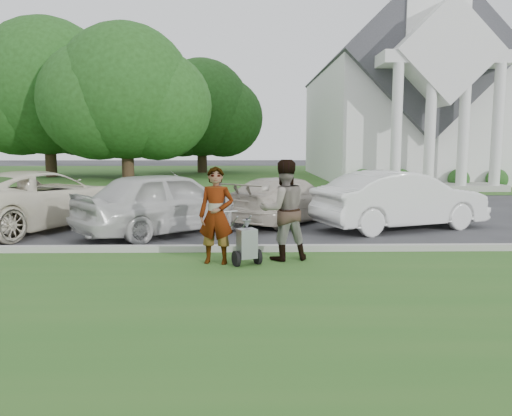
{
  "coord_description": "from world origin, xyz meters",
  "views": [
    {
      "loc": [
        -0.49,
        -9.84,
        2.29
      ],
      "look_at": [
        -0.3,
        0.0,
        1.02
      ],
      "focal_mm": 35.0,
      "sensor_mm": 36.0,
      "label": 1
    }
  ],
  "objects_px": {
    "parking_meter_near": "(223,218)",
    "car_d": "(401,200)",
    "person_right": "(284,211)",
    "tree_left": "(126,98)",
    "tree_back": "(201,112)",
    "striping_cart": "(247,244)",
    "church": "(392,87)",
    "car_a": "(40,199)",
    "car_c": "(286,200)",
    "tree_far": "(47,93)",
    "car_b": "(169,202)",
    "person_left": "(216,216)"
  },
  "relations": [
    {
      "from": "parking_meter_near",
      "to": "car_d",
      "type": "relative_size",
      "value": 0.26
    },
    {
      "from": "car_a",
      "to": "car_b",
      "type": "xyz_separation_m",
      "value": [
        3.67,
        -0.99,
        0.02
      ]
    },
    {
      "from": "tree_back",
      "to": "striping_cart",
      "type": "bearing_deg",
      "value": -83.43
    },
    {
      "from": "car_a",
      "to": "car_d",
      "type": "bearing_deg",
      "value": -157.02
    },
    {
      "from": "parking_meter_near",
      "to": "tree_left",
      "type": "bearing_deg",
      "value": 107.88
    },
    {
      "from": "car_a",
      "to": "car_c",
      "type": "bearing_deg",
      "value": -148.17
    },
    {
      "from": "parking_meter_near",
      "to": "car_c",
      "type": "xyz_separation_m",
      "value": [
        1.62,
        4.47,
        -0.13
      ]
    },
    {
      "from": "church",
      "to": "striping_cart",
      "type": "xyz_separation_m",
      "value": [
        -9.49,
        -23.74,
        -5.53
      ]
    },
    {
      "from": "church",
      "to": "tree_back",
      "type": "bearing_deg",
      "value": 152.15
    },
    {
      "from": "tree_left",
      "to": "car_a",
      "type": "height_order",
      "value": "tree_left"
    },
    {
      "from": "person_left",
      "to": "car_c",
      "type": "relative_size",
      "value": 0.41
    },
    {
      "from": "striping_cart",
      "to": "car_d",
      "type": "height_order",
      "value": "car_d"
    },
    {
      "from": "tree_back",
      "to": "striping_cart",
      "type": "distance_m",
      "value": 31.12
    },
    {
      "from": "tree_left",
      "to": "tree_far",
      "type": "relative_size",
      "value": 0.91
    },
    {
      "from": "tree_back",
      "to": "parking_meter_near",
      "type": "relative_size",
      "value": 7.66
    },
    {
      "from": "tree_far",
      "to": "tree_back",
      "type": "xyz_separation_m",
      "value": [
        10.0,
        5.0,
        -0.97
      ]
    },
    {
      "from": "church",
      "to": "tree_far",
      "type": "xyz_separation_m",
      "value": [
        -23.01,
        1.87,
        -0.25
      ]
    },
    {
      "from": "tree_back",
      "to": "parking_meter_near",
      "type": "height_order",
      "value": "tree_back"
    },
    {
      "from": "person_right",
      "to": "parking_meter_near",
      "type": "bearing_deg",
      "value": -28.57
    },
    {
      "from": "church",
      "to": "striping_cart",
      "type": "relative_size",
      "value": 22.05
    },
    {
      "from": "tree_left",
      "to": "car_c",
      "type": "distance_m",
      "value": 19.95
    },
    {
      "from": "person_left",
      "to": "car_a",
      "type": "distance_m",
      "value": 6.66
    },
    {
      "from": "tree_left",
      "to": "tree_back",
      "type": "bearing_deg",
      "value": 63.43
    },
    {
      "from": "car_b",
      "to": "car_c",
      "type": "bearing_deg",
      "value": -100.28
    },
    {
      "from": "tree_far",
      "to": "car_c",
      "type": "distance_m",
      "value": 25.63
    },
    {
      "from": "church",
      "to": "person_left",
      "type": "bearing_deg",
      "value": -113.08
    },
    {
      "from": "striping_cart",
      "to": "car_b",
      "type": "height_order",
      "value": "car_b"
    },
    {
      "from": "tree_left",
      "to": "tree_back",
      "type": "distance_m",
      "value": 8.95
    },
    {
      "from": "person_left",
      "to": "car_b",
      "type": "relative_size",
      "value": 0.39
    },
    {
      "from": "car_b",
      "to": "car_d",
      "type": "height_order",
      "value": "car_b"
    },
    {
      "from": "car_b",
      "to": "car_d",
      "type": "distance_m",
      "value": 6.17
    },
    {
      "from": "striping_cart",
      "to": "car_b",
      "type": "relative_size",
      "value": 0.23
    },
    {
      "from": "striping_cart",
      "to": "car_d",
      "type": "distance_m",
      "value": 5.8
    },
    {
      "from": "car_a",
      "to": "car_c",
      "type": "xyz_separation_m",
      "value": [
        6.81,
        0.78,
        -0.13
      ]
    },
    {
      "from": "car_b",
      "to": "car_c",
      "type": "relative_size",
      "value": 1.04
    },
    {
      "from": "tree_left",
      "to": "car_c",
      "type": "height_order",
      "value": "tree_left"
    },
    {
      "from": "tree_left",
      "to": "car_b",
      "type": "distance_m",
      "value": 20.41
    },
    {
      "from": "church",
      "to": "car_c",
      "type": "relative_size",
      "value": 5.29
    },
    {
      "from": "striping_cart",
      "to": "tree_back",
      "type": "bearing_deg",
      "value": 73.04
    },
    {
      "from": "tree_far",
      "to": "car_a",
      "type": "distance_m",
      "value": 23.12
    },
    {
      "from": "car_a",
      "to": "car_b",
      "type": "bearing_deg",
      "value": -169.78
    },
    {
      "from": "tree_left",
      "to": "person_right",
      "type": "distance_m",
      "value": 24.03
    },
    {
      "from": "tree_far",
      "to": "striping_cart",
      "type": "distance_m",
      "value": 29.45
    },
    {
      "from": "tree_left",
      "to": "car_a",
      "type": "relative_size",
      "value": 1.88
    },
    {
      "from": "tree_far",
      "to": "tree_left",
      "type": "bearing_deg",
      "value": -26.56
    },
    {
      "from": "striping_cart",
      "to": "church",
      "type": "bearing_deg",
      "value": 44.69
    },
    {
      "from": "tree_far",
      "to": "person_left",
      "type": "distance_m",
      "value": 28.98
    },
    {
      "from": "person_right",
      "to": "parking_meter_near",
      "type": "distance_m",
      "value": 1.25
    },
    {
      "from": "person_right",
      "to": "parking_meter_near",
      "type": "height_order",
      "value": "person_right"
    },
    {
      "from": "church",
      "to": "tree_far",
      "type": "relative_size",
      "value": 2.07
    }
  ]
}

